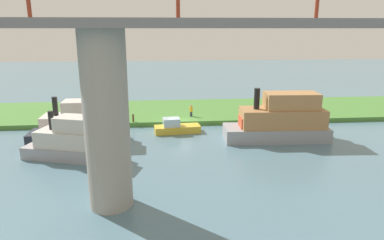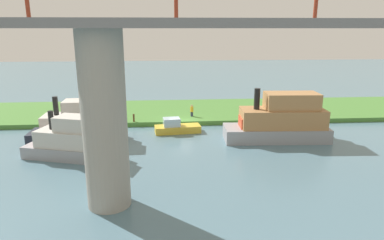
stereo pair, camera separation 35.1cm
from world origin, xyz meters
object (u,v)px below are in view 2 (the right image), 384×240
pontoon_yellow (280,121)px  motorboat_red (80,125)px  houseboat_blue (73,141)px  riverboat_paddlewheel (176,127)px  mooring_post (134,118)px  bridge_pylon (105,122)px  person_on_bank (192,110)px

pontoon_yellow → motorboat_red: size_ratio=1.15×
houseboat_blue → motorboat_red: (0.41, -4.27, 0.17)m
riverboat_paddlewheel → houseboat_blue: (8.72, 6.53, 0.90)m
mooring_post → pontoon_yellow: pontoon_yellow is taller
pontoon_yellow → houseboat_blue: pontoon_yellow is taller
mooring_post → bridge_pylon: bearing=90.0°
person_on_bank → pontoon_yellow: (-7.86, 7.88, 0.67)m
person_on_bank → motorboat_red: size_ratio=0.16×
mooring_post → motorboat_red: motorboat_red is taller
riverboat_paddlewheel → motorboat_red: (9.14, 2.26, 1.07)m
bridge_pylon → motorboat_red: bearing=-69.8°
mooring_post → pontoon_yellow: 15.64m
pontoon_yellow → mooring_post: bearing=-22.6°
person_on_bank → houseboat_blue: size_ratio=0.17×
bridge_pylon → riverboat_paddlewheel: bearing=-107.2°
person_on_bank → motorboat_red: motorboat_red is taller
riverboat_paddlewheel → person_on_bank: bearing=-112.9°
pontoon_yellow → motorboat_red: 19.00m
mooring_post → riverboat_paddlewheel: size_ratio=0.18×
person_on_bank → mooring_post: size_ratio=1.63×
person_on_bank → pontoon_yellow: pontoon_yellow is taller
bridge_pylon → houseboat_blue: bearing=-63.1°
motorboat_red → pontoon_yellow: bearing=177.2°
bridge_pylon → person_on_bank: 20.89m
pontoon_yellow → person_on_bank: bearing=-45.1°
person_on_bank → motorboat_red: 13.12m
riverboat_paddlewheel → motorboat_red: bearing=13.9°
bridge_pylon → mooring_post: bridge_pylon is taller
person_on_bank → houseboat_blue: bearing=46.3°
motorboat_red → mooring_post: bearing=-132.0°
pontoon_yellow → motorboat_red: pontoon_yellow is taller
bridge_pylon → houseboat_blue: bridge_pylon is taller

